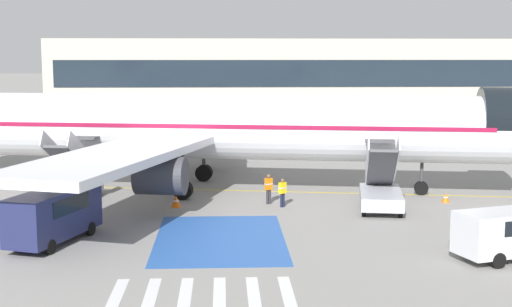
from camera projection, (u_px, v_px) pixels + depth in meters
name	position (u px, v px, depth m)	size (l,w,h in m)	color
ground_plane	(201.00, 190.00, 44.55)	(600.00, 600.00, 0.00)	gray
apron_leadline_yellow	(221.00, 190.00, 44.42)	(0.20, 79.01, 0.01)	gold
apron_stand_patch_blue	(220.00, 239.00, 32.64)	(5.89, 9.17, 0.01)	#2856A8
apron_walkway_bar_0	(117.00, 295.00, 24.96)	(0.44, 3.60, 0.01)	silver
apron_walkway_bar_1	(151.00, 294.00, 25.01)	(0.44, 3.60, 0.01)	silver
apron_walkway_bar_2	(185.00, 294.00, 25.07)	(0.44, 3.60, 0.01)	silver
apron_walkway_bar_3	(220.00, 293.00, 25.12)	(0.44, 3.60, 0.01)	silver
apron_walkway_bar_4	(253.00, 293.00, 25.18)	(0.44, 3.60, 0.01)	silver
apron_walkway_bar_5	(287.00, 292.00, 25.23)	(0.44, 3.60, 0.01)	silver
airliner	(210.00, 126.00, 43.96)	(45.39, 35.16, 12.25)	silver
boarding_stairs_forward	(381.00, 191.00, 38.62)	(2.99, 5.48, 4.40)	#ADB2BA
boarding_stairs_aft	(71.00, 184.00, 40.78)	(2.99, 5.48, 4.34)	#ADB2BA
fuel_tanker	(159.00, 123.00, 68.44)	(10.53, 3.75, 3.70)	#38383D
service_van_3	(54.00, 212.00, 31.70)	(3.48, 5.66, 2.39)	#1E234C
ground_crew_0	(269.00, 187.00, 40.16)	(0.49, 0.42, 1.70)	#2D2D33
ground_crew_1	(282.00, 191.00, 39.34)	(0.47, 0.46, 1.60)	#191E38
traffic_cone_0	(176.00, 201.00, 39.40)	(0.59, 0.59, 0.65)	orange
traffic_cone_1	(446.00, 198.00, 40.74)	(0.47, 0.47, 0.53)	orange
terminal_building	(308.00, 76.00, 105.17)	(74.62, 12.10, 10.67)	#B2AD9E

